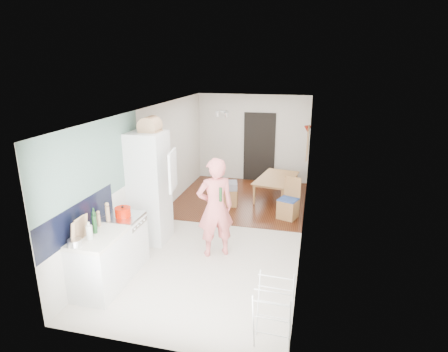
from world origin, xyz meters
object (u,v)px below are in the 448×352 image
at_px(dining_table, 277,189).
at_px(drying_rack, 273,314).
at_px(person, 215,199).
at_px(dining_chair, 289,199).
at_px(stool, 230,197).

relative_size(dining_table, drying_rack, 1.50).
relative_size(person, dining_chair, 2.31).
bearing_deg(stool, dining_table, 38.20).
relative_size(dining_chair, stool, 2.13).
bearing_deg(stool, person, -83.66).
bearing_deg(dining_table, dining_chair, -153.83).
height_order(dining_table, drying_rack, drying_rack).
relative_size(person, dining_table, 1.64).
distance_m(person, dining_table, 3.42).
xyz_separation_m(dining_chair, stool, (-1.42, 0.45, -0.25)).
bearing_deg(dining_table, person, 176.09).
height_order(person, dining_chair, person).
xyz_separation_m(person, dining_table, (0.78, 3.22, -0.84)).
distance_m(dining_chair, stool, 1.51).
height_order(person, stool, person).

